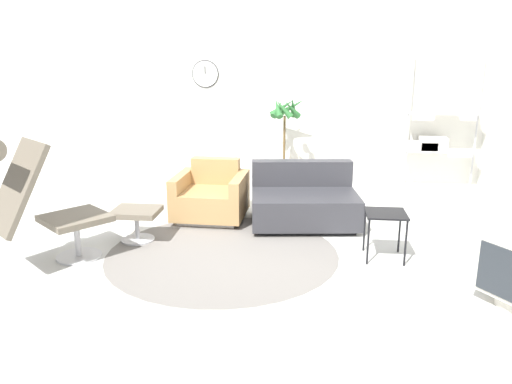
# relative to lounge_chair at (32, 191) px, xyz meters

# --- Properties ---
(ground_plane) EXTENTS (12.00, 12.00, 0.00)m
(ground_plane) POSITION_rel_lounge_chair_xyz_m (1.60, 0.91, -0.76)
(ground_plane) COLOR silver
(wall_back) EXTENTS (12.00, 0.09, 2.80)m
(wall_back) POSITION_rel_lounge_chair_xyz_m (1.60, 3.79, 0.64)
(wall_back) COLOR silver
(wall_back) RESTS_ON ground_plane
(round_rug) EXTENTS (2.36, 2.36, 0.01)m
(round_rug) POSITION_rel_lounge_chair_xyz_m (1.66, 0.55, -0.75)
(round_rug) COLOR slate
(round_rug) RESTS_ON ground_plane
(lounge_chair) EXTENTS (1.11, 1.18, 1.31)m
(lounge_chair) POSITION_rel_lounge_chair_xyz_m (0.00, 0.00, 0.00)
(lounge_chair) COLOR #BCBCC1
(lounge_chair) RESTS_ON ground_plane
(ottoman) EXTENTS (0.49, 0.42, 0.36)m
(ottoman) POSITION_rel_lounge_chair_xyz_m (0.67, 0.81, -0.49)
(ottoman) COLOR #BCBCC1
(ottoman) RESTS_ON ground_plane
(armchair_red) EXTENTS (0.87, 0.83, 0.70)m
(armchair_red) POSITION_rel_lounge_chair_xyz_m (1.32, 1.67, -0.49)
(armchair_red) COLOR silver
(armchair_red) RESTS_ON ground_plane
(couch_low) EXTENTS (1.33, 1.05, 0.70)m
(couch_low) POSITION_rel_lounge_chair_xyz_m (2.46, 1.59, -0.50)
(couch_low) COLOR black
(couch_low) RESTS_ON ground_plane
(side_table) EXTENTS (0.39, 0.39, 0.47)m
(side_table) POSITION_rel_lounge_chair_xyz_m (3.27, 0.61, -0.34)
(side_table) COLOR black
(side_table) RESTS_ON ground_plane
(potted_plant) EXTENTS (0.57, 0.58, 1.39)m
(potted_plant) POSITION_rel_lounge_chair_xyz_m (2.14, 3.27, -0.13)
(potted_plant) COLOR brown
(potted_plant) RESTS_ON ground_plane
(shelf_unit) EXTENTS (1.06, 0.28, 2.06)m
(shelf_unit) POSITION_rel_lounge_chair_xyz_m (4.40, 3.51, 0.10)
(shelf_unit) COLOR #BCBCC1
(shelf_unit) RESTS_ON ground_plane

